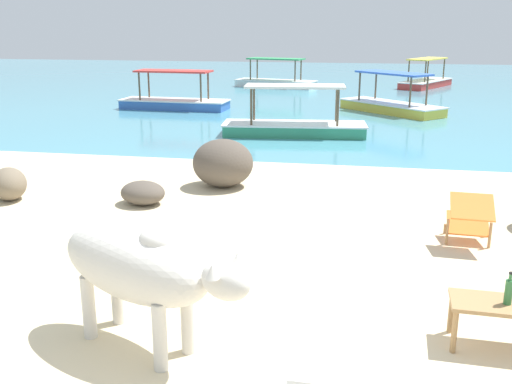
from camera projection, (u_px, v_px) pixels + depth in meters
sand_beach at (216, 335)px, 5.46m from camera, size 18.00×14.00×0.04m
water_surface at (339, 89)px, 26.25m from camera, size 60.00×36.00×0.03m
cow at (139, 266)px, 5.03m from camera, size 2.03×1.27×1.16m
low_bench_table at (495, 310)px, 5.14m from camera, size 0.78×0.47×0.43m
bottle at (509, 291)px, 5.05m from camera, size 0.07×0.07×0.30m
deck_chair_far at (470, 217)px, 7.53m from camera, size 0.59×0.80×0.68m
shore_rock_large at (223, 163)px, 10.27m from camera, size 1.09×1.02×0.84m
shore_rock_small at (9, 184)px, 9.53m from camera, size 0.86×0.91×0.53m
shore_rock_flat at (143, 193)px, 9.32m from camera, size 0.90×0.83×0.37m
boat_green at (294, 125)px, 15.19m from camera, size 3.77×1.52×1.29m
boat_yellow at (391, 104)px, 19.11m from camera, size 3.44×3.38×1.29m
boat_white at (276, 81)px, 26.80m from camera, size 3.84×1.96×1.29m
boat_red at (426, 81)px, 26.77m from camera, size 2.71×3.79×1.29m
boat_blue at (175, 101)px, 19.91m from camera, size 3.73×1.35×1.29m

